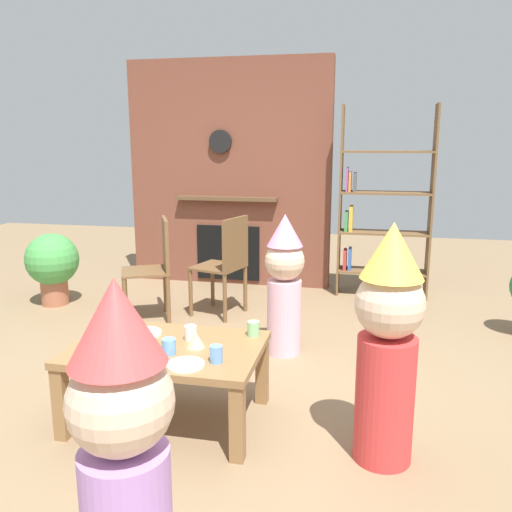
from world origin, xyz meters
name	(u,v)px	position (x,y,z in m)	size (l,w,h in m)	color
ground_plane	(220,389)	(0.00, 0.00, 0.00)	(12.00, 12.00, 0.00)	#846B4C
brick_fireplace_feature	(230,175)	(-0.61, 2.60, 1.19)	(2.20, 0.28, 2.40)	brown
bookshelf	(379,210)	(0.98, 2.40, 0.88)	(0.90, 0.28, 1.90)	brown
coffee_table	(167,357)	(-0.18, -0.41, 0.37)	(1.04, 0.70, 0.44)	olive
paper_cup_near_left	(216,354)	(0.15, -0.57, 0.49)	(0.07, 0.07, 0.09)	#669EE0
paper_cup_near_right	(169,347)	(-0.12, -0.52, 0.48)	(0.07, 0.07, 0.09)	#669EE0
paper_cup_center	(110,333)	(-0.52, -0.41, 0.49)	(0.07, 0.07, 0.09)	#E5666B
paper_cup_far_left	(191,333)	(-0.08, -0.31, 0.48)	(0.07, 0.07, 0.09)	silver
paper_cup_far_right	(253,329)	(0.25, -0.16, 0.48)	(0.07, 0.07, 0.09)	#8CD18C
paper_plate_front	(186,365)	(0.01, -0.64, 0.45)	(0.19, 0.19, 0.01)	white
paper_plate_rear	(143,333)	(-0.38, -0.27, 0.45)	(0.22, 0.22, 0.01)	white
birthday_cake_slice	(196,339)	(-0.02, -0.40, 0.49)	(0.10, 0.10, 0.09)	#EAC68C
table_fork	(90,347)	(-0.58, -0.53, 0.44)	(0.15, 0.02, 0.01)	silver
child_with_cone_hat	(124,453)	(0.18, -1.66, 0.62)	(0.32, 0.32, 1.17)	#B27FCC
child_in_pink	(388,339)	(0.99, -0.55, 0.63)	(0.33, 0.33, 1.19)	#D13838
child_by_the_chairs	(284,281)	(0.30, 0.68, 0.55)	(0.29, 0.29, 1.04)	#EAB2C6
dining_chair_left	(155,263)	(-0.92, 1.21, 0.51)	(0.53, 0.53, 0.90)	brown
dining_chair_middle	(227,260)	(-0.34, 1.44, 0.51)	(0.50, 0.50, 0.90)	brown
potted_plant_short	(52,263)	(-2.06, 1.41, 0.41)	(0.50, 0.50, 0.69)	#9E5B42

